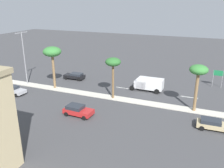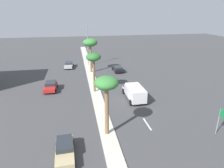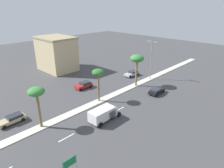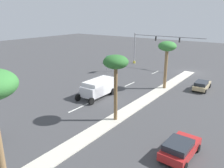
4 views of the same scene
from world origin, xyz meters
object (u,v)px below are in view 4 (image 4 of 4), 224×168
Objects in this scene: sedan_tan_near at (202,85)px; traffic_signal_gantry at (150,45)px; palm_tree_rear at (167,49)px; sedan_red_trailing at (180,148)px; box_truck at (98,88)px; directional_road_sign at (109,60)px; palm_tree_leading at (116,65)px.

traffic_signal_gantry is at bearing -36.76° from sedan_tan_near.
palm_tree_rear is 17.84m from sedan_red_trailing.
traffic_signal_gantry is 22.19m from box_truck.
traffic_signal_gantry is 10.80m from directional_road_sign.
sedan_red_trailing is (-3.12, 17.93, 0.06)m from sedan_tan_near.
palm_tree_leading is (-0.09, 12.93, 0.01)m from palm_tree_rear.
palm_tree_leading is 1.52× the size of sedan_tan_near.
traffic_signal_gantry is 3.64× the size of sedan_red_trailing.
box_truck is at bearing 55.46° from palm_tree_rear.
box_truck reaches higher than sedan_red_trailing.
traffic_signal_gantry is 27.74m from palm_tree_leading.
sedan_red_trailing is (-7.78, 15.18, -5.22)m from palm_tree_rear.
palm_tree_leading is 17.17m from sedan_tan_near.
directional_road_sign is 17.29m from sedan_tan_near.
directional_road_sign is 20.67m from palm_tree_leading.
palm_tree_rear is 1.20× the size of box_truck.
palm_tree_rear reaches higher than directional_road_sign.
traffic_signal_gantry is at bearing -58.98° from sedan_red_trailing.
traffic_signal_gantry is 3.42× the size of sedan_tan_near.
palm_tree_leading reaches higher than directional_road_sign.
box_truck reaches higher than sedan_tan_near.
box_truck is at bearing 98.76° from traffic_signal_gantry.
palm_tree_leading is at bearing 73.75° from sedan_tan_near.
sedan_tan_near is at bearing -133.01° from box_truck.
sedan_red_trailing is at bearing 138.12° from directional_road_sign.
sedan_red_trailing is at bearing 117.14° from palm_tree_rear.
directional_road_sign is 0.73× the size of sedan_tan_near.
traffic_signal_gantry is at bearing -70.30° from palm_tree_leading.
palm_tree_rear reaches higher than traffic_signal_gantry.
traffic_signal_gantry is 17.74m from sedan_tan_near.
sedan_tan_near is at bearing -149.45° from palm_tree_rear.
box_truck is (-6.64, 11.61, -1.15)m from directional_road_sign.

